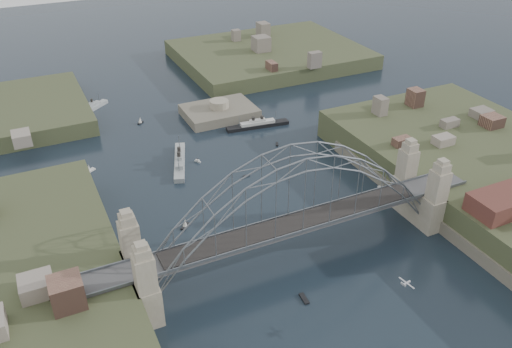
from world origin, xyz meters
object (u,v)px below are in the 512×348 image
object	(u,v)px
fort_island	(220,117)
ocean_liner	(258,125)
naval_cruiser_far	(91,109)
naval_cruiser_near	(180,161)
bridge	(296,207)

from	to	relation	value
fort_island	ocean_liner	distance (m)	14.44
ocean_liner	naval_cruiser_far	bearing A→B (deg)	141.88
naval_cruiser_near	ocean_liner	bearing A→B (deg)	21.58
bridge	fort_island	world-z (taller)	bridge
fort_island	naval_cruiser_far	distance (m)	42.17
fort_island	naval_cruiser_near	world-z (taller)	naval_cruiser_near
fort_island	naval_cruiser_far	bearing A→B (deg)	148.76
fort_island	ocean_liner	bearing A→B (deg)	-58.63
naval_cruiser_far	naval_cruiser_near	bearing A→B (deg)	-71.79
bridge	ocean_liner	world-z (taller)	bridge
bridge	fort_island	bearing A→B (deg)	80.27
bridge	naval_cruiser_near	bearing A→B (deg)	101.08
ocean_liner	naval_cruiser_near	bearing A→B (deg)	-158.42
bridge	fort_island	size ratio (longest dim) A/B	3.82
ocean_liner	fort_island	bearing A→B (deg)	121.37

